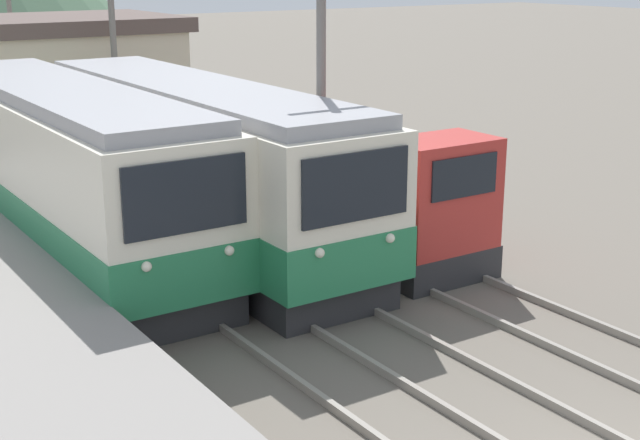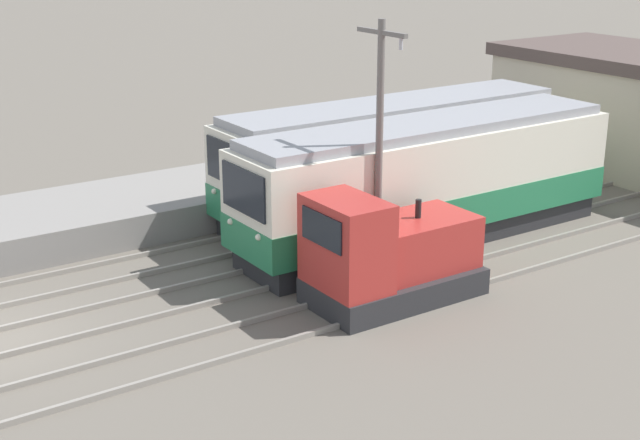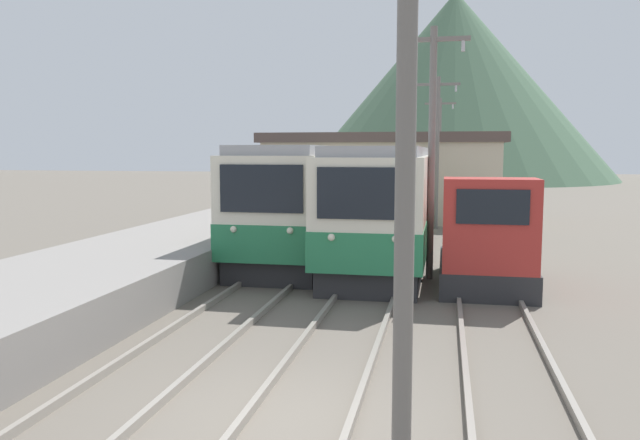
{
  "view_description": "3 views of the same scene",
  "coord_description": "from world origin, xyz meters",
  "px_view_note": "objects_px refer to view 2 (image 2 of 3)",
  "views": [
    {
      "loc": [
        -8.65,
        -5.42,
        6.46
      ],
      "look_at": [
        1.03,
        9.18,
        1.35
      ],
      "focal_mm": 50.0,
      "sensor_mm": 36.0,
      "label": 1
    },
    {
      "loc": [
        20.12,
        -4.12,
        9.5
      ],
      "look_at": [
        0.79,
        8.84,
        1.64
      ],
      "focal_mm": 50.0,
      "sensor_mm": 36.0,
      "label": 2
    },
    {
      "loc": [
        2.08,
        -7.84,
        3.66
      ],
      "look_at": [
        -1.12,
        8.12,
        1.86
      ],
      "focal_mm": 35.0,
      "sensor_mm": 36.0,
      "label": 3
    }
  ],
  "objects_px": {
    "commuter_train_center": "(428,186)",
    "shunting_locomotive": "(387,257)",
    "commuter_train_left": "(393,162)",
    "catenary_mast_mid": "(379,142)"
  },
  "relations": [
    {
      "from": "commuter_train_left",
      "to": "catenary_mast_mid",
      "type": "xyz_separation_m",
      "value": [
        4.31,
        -3.95,
        2.1
      ]
    },
    {
      "from": "catenary_mast_mid",
      "to": "commuter_train_center",
      "type": "bearing_deg",
      "value": 116.0
    },
    {
      "from": "commuter_train_left",
      "to": "catenary_mast_mid",
      "type": "bearing_deg",
      "value": -42.52
    },
    {
      "from": "commuter_train_center",
      "to": "commuter_train_left",
      "type": "bearing_deg",
      "value": 162.95
    },
    {
      "from": "commuter_train_left",
      "to": "commuter_train_center",
      "type": "relative_size",
      "value": 0.99
    },
    {
      "from": "commuter_train_left",
      "to": "shunting_locomotive",
      "type": "relative_size",
      "value": 2.77
    },
    {
      "from": "commuter_train_center",
      "to": "shunting_locomotive",
      "type": "distance_m",
      "value": 4.96
    },
    {
      "from": "commuter_train_center",
      "to": "catenary_mast_mid",
      "type": "xyz_separation_m",
      "value": [
        1.51,
        -3.09,
        2.11
      ]
    },
    {
      "from": "shunting_locomotive",
      "to": "commuter_train_left",
      "type": "bearing_deg",
      "value": 140.54
    },
    {
      "from": "shunting_locomotive",
      "to": "catenary_mast_mid",
      "type": "bearing_deg",
      "value": 151.1
    }
  ]
}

